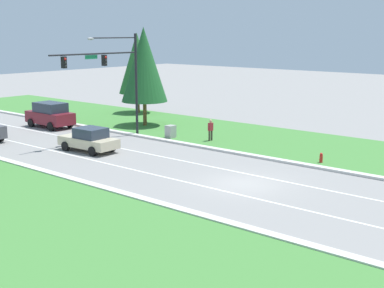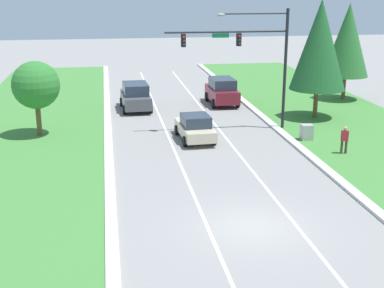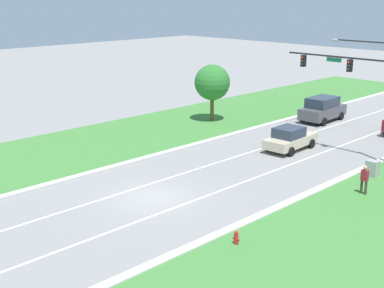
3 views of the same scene
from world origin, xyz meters
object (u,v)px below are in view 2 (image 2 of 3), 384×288
graphite_suv (136,96)px  champagne_sedan (195,127)px  burgundy_suv (222,91)px  pedestrian (344,139)px  utility_cabinet (307,133)px  traffic_signal_mast (252,51)px  conifer_far_right_tree (348,40)px  conifer_near_right_tree (319,45)px  oak_near_left_tree (36,85)px

graphite_suv → champagne_sedan: bearing=-73.4°
burgundy_suv → pedestrian: 14.93m
burgundy_suv → utility_cabinet: 11.70m
traffic_signal_mast → graphite_suv: (-7.21, 7.40, -4.26)m
traffic_signal_mast → conifer_far_right_tree: size_ratio=1.01×
burgundy_suv → pedestrian: (4.06, -14.37, -0.17)m
burgundy_suv → conifer_near_right_tree: size_ratio=0.54×
traffic_signal_mast → burgundy_suv: bearing=91.0°
pedestrian → conifer_far_right_tree: bearing=-111.7°
oak_near_left_tree → conifer_far_right_tree: (24.17, 7.60, 1.70)m
champagne_sedan → conifer_near_right_tree: 11.42m
champagne_sedan → oak_near_left_tree: 10.37m
traffic_signal_mast → utility_cabinet: traffic_signal_mast is taller
graphite_suv → conifer_near_right_tree: 14.36m
traffic_signal_mast → conifer_far_right_tree: (10.38, 8.22, -0.28)m
graphite_suv → conifer_far_right_tree: conifer_far_right_tree is taller
champagne_sedan → conifer_far_right_tree: 18.04m
pedestrian → conifer_near_right_tree: (1.65, 8.59, 4.40)m
conifer_near_right_tree → oak_near_left_tree: 19.55m
graphite_suv → conifer_far_right_tree: bearing=0.2°
champagne_sedan → pedestrian: size_ratio=2.64×
champagne_sedan → pedestrian: (7.95, -4.37, 0.12)m
pedestrian → oak_near_left_tree: (-17.72, 6.79, 2.40)m
graphite_suv → oak_near_left_tree: (-6.59, -6.78, 2.28)m
graphite_suv → conifer_far_right_tree: (17.58, 0.82, 3.97)m
burgundy_suv → conifer_far_right_tree: conifer_far_right_tree is taller
champagne_sedan → conifer_far_right_tree: conifer_far_right_tree is taller
traffic_signal_mast → champagne_sedan: bearing=-155.9°
utility_cabinet → conifer_far_right_tree: size_ratio=0.13×
oak_near_left_tree → utility_cabinet: bearing=-12.6°
burgundy_suv → conifer_near_right_tree: 9.16m
traffic_signal_mast → burgundy_suv: size_ratio=1.76×
conifer_far_right_tree → graphite_suv: bearing=-177.3°
pedestrian → utility_cabinet: bearing=-68.1°
traffic_signal_mast → champagne_sedan: size_ratio=1.81×
champagne_sedan → oak_near_left_tree: oak_near_left_tree is taller
burgundy_suv → oak_near_left_tree: bearing=-151.3°
utility_cabinet → pedestrian: 3.28m
burgundy_suv → champagne_sedan: 10.73m
traffic_signal_mast → oak_near_left_tree: size_ratio=1.66×
burgundy_suv → pedestrian: burgundy_suv is taller
champagne_sedan → utility_cabinet: size_ratio=4.28×
burgundy_suv → graphite_suv: burgundy_suv is taller
traffic_signal_mast → utility_cabinet: bearing=-47.6°
traffic_signal_mast → champagne_sedan: traffic_signal_mast is taller
champagne_sedan → conifer_near_right_tree: (9.60, 4.22, 4.52)m
utility_cabinet → oak_near_left_tree: size_ratio=0.21×
burgundy_suv → graphite_suv: (-7.07, -0.80, -0.05)m
utility_cabinet → oak_near_left_tree: oak_near_left_tree is taller
utility_cabinet → pedestrian: (1.08, -3.07, 0.42)m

